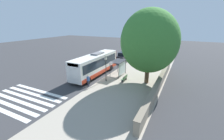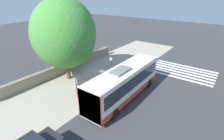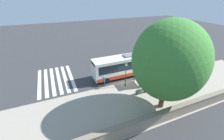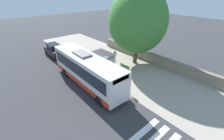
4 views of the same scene
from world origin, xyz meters
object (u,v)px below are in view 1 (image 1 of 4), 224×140
Objects in this scene: pedestrian at (88,80)px; shade_tree at (149,41)px; street_lamp_near at (106,66)px; parked_car_behind_bus at (123,57)px; bus at (95,64)px; bus_shelter at (119,63)px; bench at (124,78)px.

shade_tree reaches higher than pedestrian.
pedestrian is 0.42× the size of street_lamp_near.
shade_tree is 14.06m from parked_car_behind_bus.
bus_shelter is at bearing -157.64° from bus.
bench is (-3.82, -3.86, -0.46)m from pedestrian.
bus reaches higher than parked_car_behind_bus.
parked_car_behind_bus is (4.91, -11.27, 0.50)m from bench.
street_lamp_near is (2.58, 1.03, 1.78)m from bench.
street_lamp_near is 7.04m from shade_tree.
bus is 3.20m from street_lamp_near.
shade_tree is at bearing -161.64° from street_lamp_near.
bench is at bearing 174.84° from bus.
pedestrian is 5.45m from bench.
bench is 0.16× the size of shade_tree.
shade_tree reaches higher than street_lamp_near.
shade_tree is at bearing -145.67° from pedestrian.
shade_tree reaches higher than parked_car_behind_bus.
bus is 2.35× the size of parked_car_behind_bus.
bus is at bearing -28.46° from street_lamp_near.
pedestrian is (2.04, 5.83, -1.15)m from bus_shelter.
parked_car_behind_bus is at bearing -85.85° from pedestrian.
street_lamp_near is 0.37× the size of shade_tree.
pedestrian is 15.17m from parked_car_behind_bus.
bus_shelter is 0.69× the size of parked_car_behind_bus.
bus_shelter is 6.34m from shade_tree.
street_lamp_near is 0.82× the size of parked_car_behind_bus.
bench is at bearing 113.56° from parked_car_behind_bus.
shade_tree is (-4.86, 1.11, 3.92)m from bus_shelter.
bus_shelter is at bearing -47.95° from bench.
pedestrian is (-1.55, 4.35, -0.94)m from bus.
bench is at bearing 132.05° from bus_shelter.
pedestrian reaches higher than bench.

